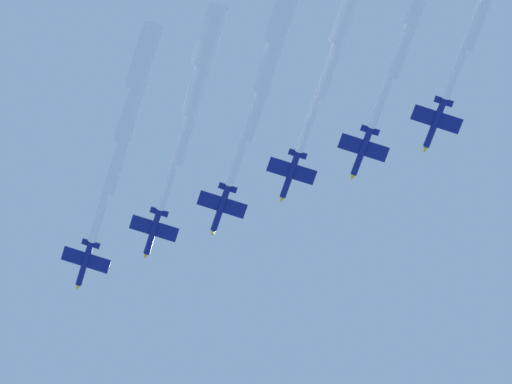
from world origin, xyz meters
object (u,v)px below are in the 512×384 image
jet_port_inner (196,89)px  jet_port_mid (347,11)px  jet_starboard_inner (267,67)px  jet_lead (129,113)px

jet_port_inner → jet_port_mid: size_ratio=0.92×
jet_port_inner → jet_port_mid: (-3.89, 27.64, 0.84)m
jet_starboard_inner → jet_lead: bearing=-73.3°
jet_lead → jet_port_inner: 11.66m
jet_lead → jet_port_mid: (-7.46, 38.60, 2.62)m
jet_starboard_inner → jet_port_inner: bearing=-74.5°
jet_lead → jet_starboard_inner: 24.14m
jet_lead → jet_port_mid: jet_port_mid is taller
jet_port_inner → jet_starboard_inner: bearing=105.5°
jet_port_inner → jet_port_mid: bearing=98.0°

